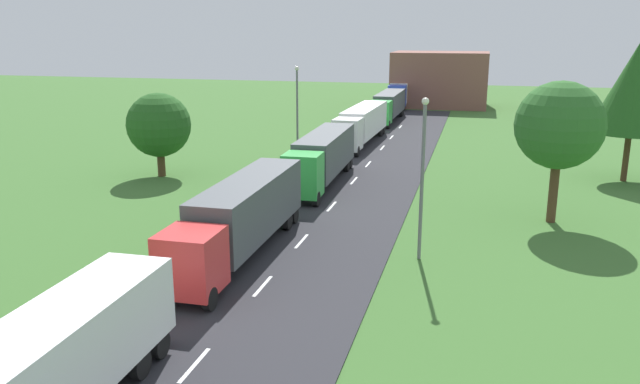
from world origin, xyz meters
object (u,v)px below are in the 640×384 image
(tree_maple, at_px, (159,125))
(lamppost_second, at_px, (422,171))
(truck_second, at_px, (242,215))
(tree_oak, at_px, (635,88))
(truck_fifth, at_px, (388,105))
(truck_third, at_px, (322,156))
(tree_pine, at_px, (560,126))
(truck_sixth, at_px, (401,92))
(lamppost_third, at_px, (297,108))
(truck_fourth, at_px, (362,123))
(distant_building, at_px, (440,79))

(tree_maple, bearing_deg, lamppost_second, -32.28)
(truck_second, bearing_deg, tree_oak, 45.29)
(truck_fifth, distance_m, lamppost_second, 49.28)
(truck_third, bearing_deg, tree_pine, -20.36)
(truck_second, height_order, truck_sixth, truck_second)
(truck_sixth, xyz_separation_m, tree_maple, (-12.58, -50.62, 1.90))
(lamppost_third, height_order, tree_maple, lamppost_third)
(truck_fourth, bearing_deg, tree_maple, -125.35)
(tree_pine, bearing_deg, distant_building, 100.44)
(truck_sixth, distance_m, tree_oak, 49.23)
(truck_second, xyz_separation_m, truck_fifth, (0.20, 50.21, -0.11))
(tree_oak, bearing_deg, truck_second, -134.71)
(lamppost_third, xyz_separation_m, tree_maple, (-8.71, -8.83, -0.52))
(truck_fourth, xyz_separation_m, truck_sixth, (-0.20, 32.59, 0.03))
(truck_fourth, distance_m, truck_sixth, 32.59)
(truck_third, distance_m, lamppost_third, 9.70)
(truck_sixth, height_order, tree_pine, tree_pine)
(truck_fourth, xyz_separation_m, lamppost_second, (8.95, -31.76, 2.44))
(truck_fifth, distance_m, truck_sixth, 15.91)
(tree_oak, height_order, tree_pine, tree_oak)
(tree_pine, height_order, distant_building, tree_pine)
(truck_fifth, xyz_separation_m, truck_sixth, (-0.46, 15.91, 0.10))
(tree_oak, bearing_deg, tree_pine, -117.18)
(distant_building, bearing_deg, tree_oak, -69.33)
(lamppost_third, bearing_deg, truck_third, -62.40)
(truck_second, relative_size, lamppost_second, 1.71)
(truck_sixth, distance_m, tree_maple, 52.20)
(truck_second, distance_m, truck_third, 16.01)
(tree_oak, xyz_separation_m, tree_pine, (-6.48, -12.61, -1.20))
(truck_sixth, height_order, tree_oak, tree_oak)
(truck_second, relative_size, truck_fifth, 1.00)
(truck_fifth, height_order, distant_building, distant_building)
(truck_fourth, height_order, tree_oak, tree_oak)
(lamppost_third, xyz_separation_m, distant_building, (9.45, 43.99, -0.58))
(truck_third, xyz_separation_m, lamppost_third, (-4.35, 8.32, 2.43))
(truck_third, height_order, distant_building, distant_building)
(lamppost_third, height_order, distant_building, lamppost_third)
(truck_fifth, distance_m, tree_maple, 37.14)
(truck_fourth, relative_size, lamppost_second, 1.82)
(truck_fourth, distance_m, tree_pine, 28.64)
(tree_maple, bearing_deg, lamppost_third, 45.41)
(lamppost_third, bearing_deg, truck_sixth, 84.70)
(truck_third, xyz_separation_m, tree_pine, (15.82, -5.87, 3.71))
(truck_second, xyz_separation_m, tree_maple, (-12.84, 15.50, 1.90))
(distant_building, bearing_deg, truck_fourth, -98.77)
(truck_second, bearing_deg, distant_building, 85.55)
(truck_third, xyz_separation_m, truck_fifth, (-0.02, 34.21, -0.10))
(tree_oak, bearing_deg, truck_sixth, 117.70)
(tree_oak, bearing_deg, distant_building, 110.67)
(truck_third, bearing_deg, lamppost_second, -58.64)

